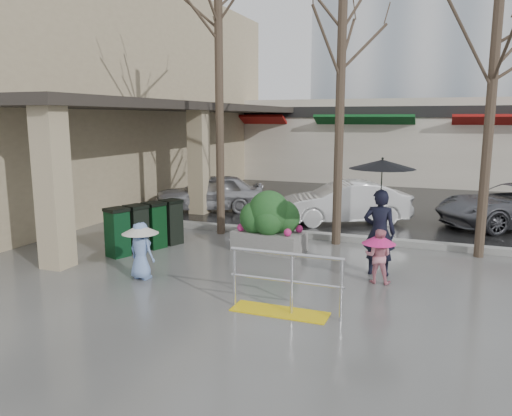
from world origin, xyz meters
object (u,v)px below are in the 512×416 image
Objects in this scene: handrail at (283,291)px; planter at (269,222)px; car_a at (210,192)px; tree_west at (219,41)px; woman at (380,206)px; child_blue at (141,244)px; tree_mideast at (496,35)px; news_boxes at (146,227)px; car_b at (344,203)px; child_pink at (378,252)px; tree_midwest at (342,27)px.

handrail is 1.08× the size of planter.
tree_west is at bearing 7.08° from car_a.
woman is 2.08× the size of child_blue.
tree_west is 6.50m from tree_mideast.
handrail is at bearing 9.46° from car_a.
news_boxes is 6.12m from car_b.
tree_west is 6.94m from child_pink.
news_boxes is 5.28m from car_a.
planter is (-2.74, 1.46, 0.08)m from child_pink.
news_boxes is at bearing -4.05° from child_pink.
car_a is at bearing 130.91° from planter.
tree_mideast is 3.18× the size of news_boxes.
tree_mideast reaches higher than woman.
news_boxes is at bearing -160.59° from planter.
car_a is (-5.17, 7.80, 0.25)m from handrail.
handrail is 7.38m from car_b.
handrail is at bearing 60.81° from child_pink.
child_pink is at bearing 24.26° from car_a.
tree_midwest is at bearing 48.67° from news_boxes.
woman is at bearing 66.23° from handrail.
car_a is at bearing -40.76° from child_pink.
child_blue is 7.20m from car_b.
handrail is 3.24m from child_blue.
planter is 3.93m from car_b.
tree_west is 1.05× the size of tree_mideast.
tree_west is 2.86× the size of woman.
car_b is (2.67, 6.69, -0.07)m from child_blue.
handrail is 0.50× the size of car_b.
woman is 0.62× the size of car_b.
child_pink is (0.06, -0.52, -0.80)m from woman.
child_pink is (4.58, -2.69, -4.47)m from tree_west.
woman is at bearing -82.08° from child_pink.
handrail is 3.89m from planter.
planter reaches higher than handrail.
child_pink is 8.56m from car_a.
woman is 5.53m from news_boxes.
tree_mideast is 6.13m from car_b.
woman is at bearing -8.26° from car_b.
tree_west reaches higher than news_boxes.
handrail is at bearing -23.61° from car_b.
tree_midwest is at bearing 180.00° from tree_mideast.
woman is at bearing -146.21° from child_blue.
tree_west is at bearing -180.00° from tree_mideast.
news_boxes is (-2.80, -0.99, -0.13)m from planter.
car_b is (4.69, -0.43, 0.00)m from car_a.
car_b reaches higher than news_boxes.
tree_west is at bearing 87.39° from news_boxes.
handrail is at bearing -67.04° from planter.
tree_west is 1.78× the size of car_b.
child_blue reaches higher than news_boxes.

